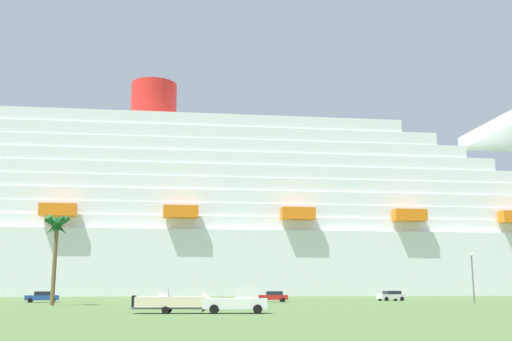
% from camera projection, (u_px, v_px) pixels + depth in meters
% --- Properties ---
extents(ground_plane, '(600.00, 600.00, 0.00)m').
position_uv_depth(ground_plane, '(217.00, 300.00, 103.87)').
color(ground_plane, '#4C6B38').
extents(cruise_ship, '(279.51, 43.51, 62.98)m').
position_uv_depth(cruise_ship, '(282.00, 227.00, 158.74)').
color(cruise_ship, white).
rests_on(cruise_ship, ground_plane).
extents(pickup_truck, '(5.83, 2.91, 2.20)m').
position_uv_depth(pickup_truck, '(238.00, 301.00, 52.79)').
color(pickup_truck, white).
rests_on(pickup_truck, ground_plane).
extents(small_boat_on_trailer, '(8.33, 2.86, 2.15)m').
position_uv_depth(small_boat_on_trailer, '(178.00, 302.00, 52.69)').
color(small_boat_on_trailer, '#595960').
rests_on(small_boat_on_trailer, ground_plane).
extents(palm_tree, '(3.27, 3.47, 11.11)m').
position_uv_depth(palm_tree, '(56.00, 233.00, 75.38)').
color(palm_tree, brown).
rests_on(palm_tree, ground_plane).
extents(street_lamp, '(0.56, 0.56, 6.99)m').
position_uv_depth(street_lamp, '(472.00, 269.00, 84.73)').
color(street_lamp, slate).
rests_on(street_lamp, ground_plane).
extents(parked_car_red_hatchback, '(4.52, 2.46, 1.58)m').
position_uv_depth(parked_car_red_hatchback, '(273.00, 296.00, 89.49)').
color(parked_car_red_hatchback, red).
rests_on(parked_car_red_hatchback, ground_plane).
extents(parked_car_white_van, '(4.65, 2.74, 1.58)m').
position_uv_depth(parked_car_white_van, '(391.00, 296.00, 96.54)').
color(parked_car_white_van, white).
rests_on(parked_car_white_van, ground_plane).
extents(parked_car_blue_suv, '(4.90, 2.49, 1.58)m').
position_uv_depth(parked_car_blue_suv, '(43.00, 297.00, 87.06)').
color(parked_car_blue_suv, '#264C99').
rests_on(parked_car_blue_suv, ground_plane).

